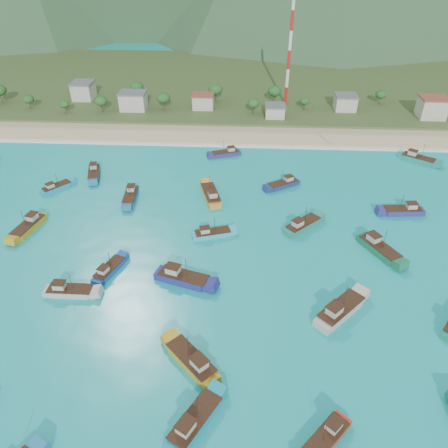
{
  "coord_description": "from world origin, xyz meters",
  "views": [
    {
      "loc": [
        11.25,
        -69.47,
        64.11
      ],
      "look_at": [
        6.57,
        18.0,
        3.0
      ],
      "focal_mm": 35.0,
      "sensor_mm": 36.0,
      "label": 1
    }
  ],
  "objects_px": {
    "boat_0": "(131,197)",
    "boat_14": "(109,270)",
    "boat_9": "(326,439)",
    "boat_17": "(94,174)",
    "boat_11": "(56,188)",
    "boat_1": "(192,361)",
    "boat_20": "(70,291)",
    "boat_6": "(29,227)",
    "boat_19": "(183,278)",
    "boat_2": "(379,249)",
    "boat_16": "(403,211)",
    "radio_tower": "(290,50)",
    "boat_8": "(340,311)",
    "boat_23": "(283,184)",
    "boat_5": "(194,422)",
    "boat_22": "(226,154)",
    "boat_15": "(418,159)",
    "boat_4": "(303,226)",
    "boat_24": "(211,195)",
    "boat_13": "(212,234)"
  },
  "relations": [
    {
      "from": "boat_4",
      "to": "boat_14",
      "type": "height_order",
      "value": "boat_4"
    },
    {
      "from": "radio_tower",
      "to": "boat_19",
      "type": "distance_m",
      "value": 113.73
    },
    {
      "from": "boat_0",
      "to": "boat_8",
      "type": "xyz_separation_m",
      "value": [
        51.22,
        -40.94,
        0.22
      ]
    },
    {
      "from": "radio_tower",
      "to": "boat_11",
      "type": "distance_m",
      "value": 102.16
    },
    {
      "from": "boat_22",
      "to": "boat_8",
      "type": "bearing_deg",
      "value": -179.06
    },
    {
      "from": "boat_11",
      "to": "boat_20",
      "type": "distance_m",
      "value": 46.11
    },
    {
      "from": "boat_20",
      "to": "boat_1",
      "type": "bearing_deg",
      "value": 59.65
    },
    {
      "from": "boat_2",
      "to": "boat_16",
      "type": "xyz_separation_m",
      "value": [
        10.27,
        16.95,
        -0.12
      ]
    },
    {
      "from": "radio_tower",
      "to": "boat_24",
      "type": "xyz_separation_m",
      "value": [
        -25.12,
        -73.17,
        -22.0
      ]
    },
    {
      "from": "boat_9",
      "to": "boat_11",
      "type": "distance_m",
      "value": 97.99
    },
    {
      "from": "boat_0",
      "to": "boat_6",
      "type": "xyz_separation_m",
      "value": [
        -22.23,
        -15.93,
        0.08
      ]
    },
    {
      "from": "boat_6",
      "to": "radio_tower",
      "type": "bearing_deg",
      "value": -114.55
    },
    {
      "from": "boat_0",
      "to": "boat_13",
      "type": "distance_m",
      "value": 29.06
    },
    {
      "from": "radio_tower",
      "to": "boat_19",
      "type": "bearing_deg",
      "value": -104.79
    },
    {
      "from": "boat_15",
      "to": "boat_22",
      "type": "height_order",
      "value": "boat_15"
    },
    {
      "from": "boat_8",
      "to": "boat_11",
      "type": "xyz_separation_m",
      "value": [
        -73.89,
        44.92,
        -0.38
      ]
    },
    {
      "from": "boat_2",
      "to": "boat_22",
      "type": "xyz_separation_m",
      "value": [
        -38.35,
        49.27,
        -0.24
      ]
    },
    {
      "from": "boat_0",
      "to": "boat_14",
      "type": "xyz_separation_m",
      "value": [
        2.38,
        -30.98,
        -0.12
      ]
    },
    {
      "from": "boat_19",
      "to": "boat_4",
      "type": "bearing_deg",
      "value": 145.19
    },
    {
      "from": "boat_15",
      "to": "boat_13",
      "type": "bearing_deg",
      "value": -21.13
    },
    {
      "from": "boat_17",
      "to": "boat_23",
      "type": "relative_size",
      "value": 1.09
    },
    {
      "from": "boat_11",
      "to": "boat_19",
      "type": "bearing_deg",
      "value": 0.08
    },
    {
      "from": "boat_16",
      "to": "boat_4",
      "type": "bearing_deg",
      "value": 101.94
    },
    {
      "from": "boat_20",
      "to": "boat_0",
      "type": "bearing_deg",
      "value": 174.24
    },
    {
      "from": "boat_15",
      "to": "boat_5",
      "type": "bearing_deg",
      "value": 0.3
    },
    {
      "from": "boat_1",
      "to": "boat_4",
      "type": "distance_m",
      "value": 48.6
    },
    {
      "from": "boat_1",
      "to": "boat_16",
      "type": "relative_size",
      "value": 0.98
    },
    {
      "from": "boat_19",
      "to": "boat_16",
      "type": "bearing_deg",
      "value": 135.76
    },
    {
      "from": "boat_9",
      "to": "boat_15",
      "type": "height_order",
      "value": "boat_15"
    },
    {
      "from": "boat_8",
      "to": "boat_17",
      "type": "height_order",
      "value": "boat_8"
    },
    {
      "from": "boat_24",
      "to": "boat_11",
      "type": "bearing_deg",
      "value": 160.21
    },
    {
      "from": "boat_9",
      "to": "boat_19",
      "type": "height_order",
      "value": "boat_19"
    },
    {
      "from": "boat_13",
      "to": "radio_tower",
      "type": "bearing_deg",
      "value": 148.7
    },
    {
      "from": "boat_4",
      "to": "boat_11",
      "type": "xyz_separation_m",
      "value": [
        -69.32,
        15.64,
        -0.22
      ]
    },
    {
      "from": "boat_4",
      "to": "boat_24",
      "type": "distance_m",
      "value": 27.65
    },
    {
      "from": "boat_5",
      "to": "boat_22",
      "type": "distance_m",
      "value": 94.35
    },
    {
      "from": "boat_2",
      "to": "boat_0",
      "type": "bearing_deg",
      "value": -48.09
    },
    {
      "from": "boat_6",
      "to": "boat_17",
      "type": "height_order",
      "value": "boat_6"
    },
    {
      "from": "boat_16",
      "to": "boat_14",
      "type": "bearing_deg",
      "value": 106.23
    },
    {
      "from": "boat_23",
      "to": "boat_1",
      "type": "bearing_deg",
      "value": 130.79
    },
    {
      "from": "boat_0",
      "to": "boat_22",
      "type": "bearing_deg",
      "value": -135.16
    },
    {
      "from": "boat_4",
      "to": "boat_22",
      "type": "height_order",
      "value": "boat_4"
    },
    {
      "from": "boat_0",
      "to": "boat_19",
      "type": "xyz_separation_m",
      "value": [
        19.02,
        -33.1,
        0.17
      ]
    },
    {
      "from": "boat_5",
      "to": "boat_19",
      "type": "relative_size",
      "value": 0.91
    },
    {
      "from": "boat_4",
      "to": "boat_16",
      "type": "relative_size",
      "value": 0.93
    },
    {
      "from": "boat_8",
      "to": "boat_14",
      "type": "distance_m",
      "value": 49.85
    },
    {
      "from": "boat_9",
      "to": "boat_14",
      "type": "relative_size",
      "value": 0.94
    },
    {
      "from": "boat_9",
      "to": "boat_17",
      "type": "height_order",
      "value": "boat_17"
    },
    {
      "from": "boat_0",
      "to": "boat_19",
      "type": "distance_m",
      "value": 38.18
    },
    {
      "from": "boat_1",
      "to": "boat_20",
      "type": "relative_size",
      "value": 1.05
    }
  ]
}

